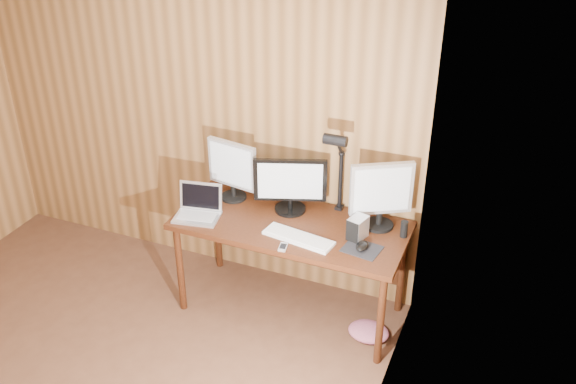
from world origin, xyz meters
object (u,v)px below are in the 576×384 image
Objects in this scene: monitor_right at (381,193)px; mouse at (362,246)px; speaker at (404,229)px; phone at (283,247)px; desk_lamp at (338,161)px; desk at (295,233)px; laptop at (199,208)px; monitor_left at (232,169)px; keyboard at (299,238)px; monitor_center at (290,185)px; hard_drive at (358,228)px.

monitor_right reaches higher than mouse.
phone is at bearing -148.45° from speaker.
monitor_right is 0.36m from desk_lamp.
monitor_right is at bearing -23.05° from desk_lamp.
monitor_right is 0.28m from speaker.
desk is 4.67× the size of laptop.
laptop is at bearing 157.30° from phone.
keyboard is (0.64, -0.33, -0.23)m from monitor_left.
monitor_center is 3.05× the size of hard_drive.
monitor_right is at bearing 99.88° from mouse.
keyboard is at bearing -171.22° from monitor_right.
laptop is 2.94× the size of speaker.
monitor_center reaches higher than hard_drive.
desk is at bearing -71.26° from monitor_center.
monitor_right reaches higher than phone.
monitor_center is 0.84m from speaker.
phone is (-0.48, -0.18, -0.02)m from mouse.
desk_lamp is (-0.32, 0.04, 0.16)m from monitor_right.
phone is at bearing -22.72° from laptop.
monitor_left reaches higher than phone.
monitor_right reaches higher than speaker.
desk is at bearing 161.77° from monitor_right.
monitor_center is at bearing 177.76° from speaker.
desk is 0.69m from monitor_right.
monitor_left reaches higher than desk.
hard_drive is 0.47m from desk_lamp.
laptop reaches higher than hard_drive.
monitor_left reaches higher than laptop.
monitor_center is at bearing 129.24° from keyboard.
hard_drive is 0.31m from speaker.
mouse is 0.51m from phone.
desk is 0.30m from keyboard.
laptop is at bearing -172.96° from keyboard.
desk is 13.76× the size of speaker.
monitor_right is 0.74m from phone.
monitor_right is 0.62m from keyboard.
desk is 3.27× the size of monitor_center.
desk_lamp is (-0.51, 0.10, 0.36)m from speaker.
phone is (-0.06, -0.13, -0.01)m from keyboard.
monitor_center is 0.64m from monitor_right.
desk_lamp is (0.25, 0.15, 0.54)m from desk.
monitor_center reaches higher than desk.
hard_drive reaches higher than mouse.
desk_lamp reaches higher than monitor_left.
monitor_center is 4.64× the size of phone.
laptop is at bearing -101.38° from monitor_left.
monitor_left reaches higher than monitor_center.
keyboard is 0.39m from hard_drive.
speaker is (0.19, -0.06, -0.20)m from monitor_right.
laptop is (-1.20, -0.33, -0.20)m from monitor_right.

